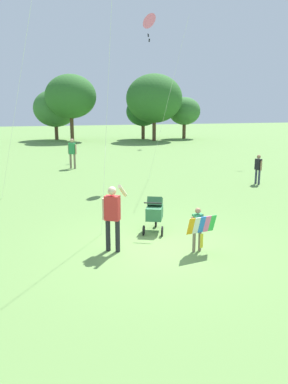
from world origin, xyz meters
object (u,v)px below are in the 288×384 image
Objects in this scene: stroller at (155,211)px; person_couple_left at (72,151)px; person_adult_flyer at (113,213)px; child_with_butterfly_kite at (198,226)px; kite_orange_delta at (149,23)px; person_sitting_far at (258,167)px.

person_couple_left reaches higher than stroller.
child_with_butterfly_kite is at bearing -17.01° from person_adult_flyer.
person_couple_left is at bearing 127.76° from kite_orange_delta.
person_sitting_far is 0.80× the size of person_couple_left.
person_sitting_far is at bearing -29.95° from kite_orange_delta.
person_adult_flyer is at bearing -111.75° from kite_orange_delta.
stroller is (1.46, 1.22, -0.39)m from person_adult_flyer.
person_couple_left is (0.32, 13.26, 0.01)m from person_adult_flyer.
person_sitting_far is at bearing 49.60° from child_with_butterfly_kite.
person_couple_left is (-7.72, 6.79, 0.20)m from person_sitting_far.
person_sitting_far is at bearing -41.35° from person_couple_left.
child_with_butterfly_kite reaches higher than stroller.
kite_orange_delta is 8.18m from person_couple_left.
kite_orange_delta is 8.19m from person_sitting_far.
person_sitting_far is (6.03, 7.08, 0.13)m from child_with_butterfly_kite.
child_with_butterfly_kite is 0.65× the size of person_adult_flyer.
person_adult_flyer is 13.26m from person_couple_left.
person_couple_left is at bearing 96.96° from child_with_butterfly_kite.
person_adult_flyer is 1.94m from stroller.
person_adult_flyer is 1.01× the size of person_couple_left.
person_sitting_far is at bearing 38.60° from stroller.
stroller is 10.43m from kite_orange_delta.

